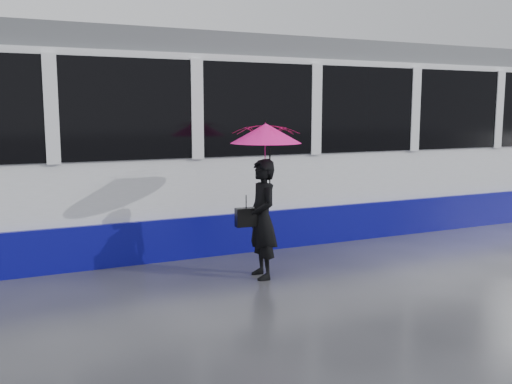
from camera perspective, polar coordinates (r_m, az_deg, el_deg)
name	(u,v)px	position (r m, az deg, el deg)	size (l,w,h in m)	color
ground	(152,290)	(7.20, -10.35, -9.65)	(90.00, 90.00, 0.00)	#2C2C31
rails	(112,246)	(9.55, -14.16, -5.26)	(34.00, 1.51, 0.02)	#3F3D38
tram	(305,141)	(10.55, 4.88, 5.15)	(26.00, 2.56, 3.35)	white
woman	(262,219)	(7.43, 0.62, -2.72)	(0.57, 0.37, 1.57)	black
umbrella	(266,147)	(7.34, 0.99, 4.49)	(0.98, 0.98, 1.06)	#FF1551
handbag	(246,217)	(7.35, -0.99, -2.53)	(0.29, 0.14, 0.42)	black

